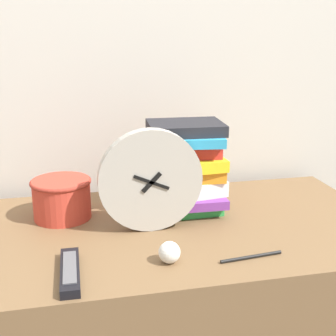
{
  "coord_description": "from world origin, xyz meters",
  "views": [
    {
      "loc": [
        -0.21,
        -0.81,
        1.28
      ],
      "look_at": [
        0.05,
        0.36,
        0.91
      ],
      "focal_mm": 50.0,
      "sensor_mm": 36.0,
      "label": 1
    }
  ],
  "objects_px": {
    "crumpled_paper_ball": "(167,252)",
    "pen": "(251,257)",
    "book_stack": "(185,169)",
    "tv_remote": "(70,271)",
    "desk_clock": "(150,181)",
    "basket": "(62,197)"
  },
  "relations": [
    {
      "from": "crumpled_paper_ball",
      "to": "pen",
      "type": "height_order",
      "value": "crumpled_paper_ball"
    },
    {
      "from": "book_stack",
      "to": "tv_remote",
      "type": "xyz_separation_m",
      "value": [
        -0.33,
        -0.31,
        -0.12
      ]
    },
    {
      "from": "desk_clock",
      "to": "crumpled_paper_ball",
      "type": "height_order",
      "value": "desk_clock"
    },
    {
      "from": "book_stack",
      "to": "pen",
      "type": "relative_size",
      "value": 1.66
    },
    {
      "from": "desk_clock",
      "to": "crumpled_paper_ball",
      "type": "xyz_separation_m",
      "value": [
        0.0,
        -0.19,
        -0.11
      ]
    },
    {
      "from": "crumpled_paper_ball",
      "to": "pen",
      "type": "distance_m",
      "value": 0.2
    },
    {
      "from": "crumpled_paper_ball",
      "to": "pen",
      "type": "bearing_deg",
      "value": -6.69
    },
    {
      "from": "desk_clock",
      "to": "pen",
      "type": "relative_size",
      "value": 1.75
    },
    {
      "from": "book_stack",
      "to": "desk_clock",
      "type": "bearing_deg",
      "value": -138.69
    },
    {
      "from": "basket",
      "to": "crumpled_paper_ball",
      "type": "relative_size",
      "value": 3.33
    },
    {
      "from": "desk_clock",
      "to": "tv_remote",
      "type": "xyz_separation_m",
      "value": [
        -0.21,
        -0.2,
        -0.12
      ]
    },
    {
      "from": "basket",
      "to": "pen",
      "type": "xyz_separation_m",
      "value": [
        0.42,
        -0.34,
        -0.06
      ]
    },
    {
      "from": "crumpled_paper_ball",
      "to": "book_stack",
      "type": "bearing_deg",
      "value": 68.47
    },
    {
      "from": "desk_clock",
      "to": "crumpled_paper_ball",
      "type": "relative_size",
      "value": 5.39
    },
    {
      "from": "basket",
      "to": "pen",
      "type": "relative_size",
      "value": 1.08
    },
    {
      "from": "crumpled_paper_ball",
      "to": "pen",
      "type": "xyz_separation_m",
      "value": [
        0.19,
        -0.02,
        -0.02
      ]
    },
    {
      "from": "desk_clock",
      "to": "pen",
      "type": "distance_m",
      "value": 0.32
    },
    {
      "from": "basket",
      "to": "tv_remote",
      "type": "distance_m",
      "value": 0.34
    },
    {
      "from": "crumpled_paper_ball",
      "to": "pen",
      "type": "relative_size",
      "value": 0.32
    },
    {
      "from": "desk_clock",
      "to": "pen",
      "type": "xyz_separation_m",
      "value": [
        0.2,
        -0.21,
        -0.13
      ]
    },
    {
      "from": "tv_remote",
      "to": "pen",
      "type": "relative_size",
      "value": 1.22
    },
    {
      "from": "book_stack",
      "to": "crumpled_paper_ball",
      "type": "relative_size",
      "value": 5.14
    }
  ]
}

